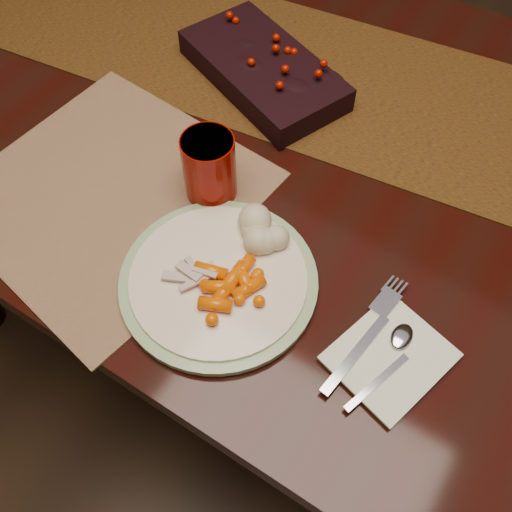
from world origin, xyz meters
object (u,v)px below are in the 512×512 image
Objects in this scene: mashed_potatoes at (258,233)px; napkin at (390,357)px; dinner_plate at (218,280)px; turkey_shreds at (190,276)px; red_cup at (209,167)px; baby_carrots at (235,291)px; placemat_main at (86,220)px; dining_table at (331,275)px; centerpiece at (263,67)px.

mashed_potatoes is 0.57× the size of napkin.
mashed_potatoes is (0.01, 0.08, 0.03)m from dinner_plate.
red_cup is (-0.07, 0.15, 0.03)m from turkey_shreds.
turkey_shreds is at bearing -169.80° from baby_carrots.
placemat_main is at bearing -158.95° from mashed_potatoes.
red_cup is at bearing 134.34° from baby_carrots.
turkey_shreds is 0.64× the size of red_cup.
centerpiece is at bearing 162.16° from dining_table.
placemat_main is at bearing -130.53° from dining_table.
mashed_potatoes is 0.24m from napkin.
dinner_plate is 3.37× the size of mashed_potatoes.
baby_carrots is at bearing -62.65° from centerpiece.
dinner_plate is 3.98× the size of turkey_shreds.
centerpiece is 0.43m from dinner_plate.
dinner_plate reaches higher than napkin.
mashed_potatoes reaches higher than baby_carrots.
turkey_shreds is (0.20, -0.01, 0.03)m from placemat_main.
mashed_potatoes reaches higher than placemat_main.
centerpiece is 2.53× the size of baby_carrots.
dining_table is at bearing 80.48° from dinner_plate.
red_cup is (0.13, 0.15, 0.06)m from placemat_main.
placemat_main is at bearing -159.25° from napkin.
placemat_main reaches higher than dining_table.
placemat_main is 1.44× the size of dinner_plate.
turkey_shreds is (-0.04, -0.10, -0.01)m from mashed_potatoes.
baby_carrots is at bearing -76.69° from mashed_potatoes.
mashed_potatoes is at bearing -99.33° from dining_table.
red_cup reaches higher than napkin.
placemat_main is 0.27m from baby_carrots.
baby_carrots reaches higher than napkin.
red_cup is at bearing 115.51° from turkey_shreds.
dining_table is at bearing -17.84° from centerpiece.
placemat_main is 5.73× the size of turkey_shreds.
red_cup is (-0.12, 0.05, 0.02)m from mashed_potatoes.
dining_table is 4.51× the size of placemat_main.
baby_carrots is (-0.02, -0.33, 0.41)m from dining_table.
turkey_shreds is at bearing -103.71° from dining_table.
centerpiece reaches higher than dining_table.
dining_table is 6.50× the size of dinner_plate.
placemat_main is 3.25× the size of baby_carrots.
turkey_shreds is at bearing 8.25° from placemat_main.
baby_carrots is (0.27, 0.00, 0.03)m from placemat_main.
placemat_main is 0.20m from turkey_shreds.
centerpiece is (-0.23, 0.07, 0.41)m from dining_table.
dinner_plate is (0.17, -0.39, -0.02)m from centerpiece.
mashed_potatoes is (-0.04, -0.24, 0.42)m from dining_table.
dinner_plate is 0.25m from napkin.
napkin is at bearing 10.11° from turkey_shreds.
turkey_shreds is 0.17m from red_cup.
centerpiece reaches higher than placemat_main.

